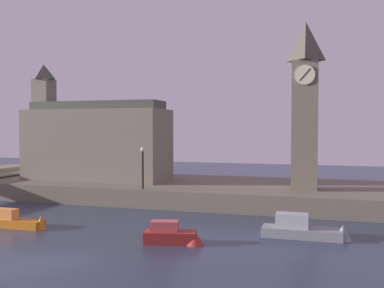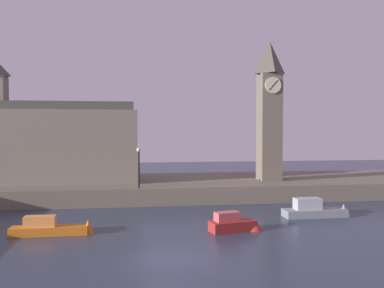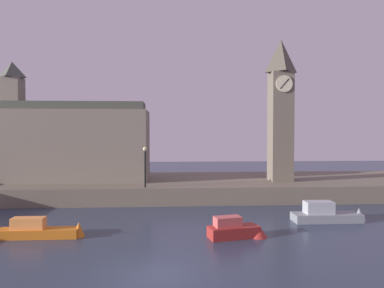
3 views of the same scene
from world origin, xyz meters
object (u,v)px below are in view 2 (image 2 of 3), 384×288
(parliament_hall, at_px, (60,142))
(streetlamp, at_px, (139,162))
(boat_cruiser_grey, at_px, (321,211))
(boat_patrol_orange, at_px, (57,228))
(clock_tower, at_px, (269,108))
(boat_dinghy_red, at_px, (236,224))

(parliament_hall, distance_m, streetlamp, 8.98)
(boat_cruiser_grey, xyz_separation_m, boat_patrol_orange, (-18.28, -2.66, -0.06))
(clock_tower, height_order, boat_cruiser_grey, clock_tower)
(clock_tower, distance_m, boat_cruiser_grey, 12.59)
(boat_patrol_orange, bearing_deg, clock_tower, 35.13)
(parliament_hall, bearing_deg, boat_cruiser_grey, -28.78)
(clock_tower, bearing_deg, boat_dinghy_red, -116.60)
(boat_cruiser_grey, bearing_deg, clock_tower, 94.14)
(parliament_hall, bearing_deg, boat_dinghy_red, -47.79)
(clock_tower, distance_m, streetlamp, 13.86)
(clock_tower, height_order, streetlamp, clock_tower)
(parliament_hall, relative_size, boat_patrol_orange, 2.71)
(streetlamp, relative_size, boat_dinghy_red, 0.94)
(parliament_hall, relative_size, boat_cruiser_grey, 2.62)
(boat_cruiser_grey, relative_size, boat_dinghy_red, 1.45)
(boat_patrol_orange, bearing_deg, boat_dinghy_red, -3.57)
(boat_patrol_orange, bearing_deg, streetlamp, 60.23)
(parliament_hall, bearing_deg, clock_tower, -4.45)
(boat_patrol_orange, bearing_deg, boat_cruiser_grey, 8.28)
(boat_dinghy_red, bearing_deg, streetlamp, 122.13)
(clock_tower, bearing_deg, streetlamp, -164.26)
(streetlamp, distance_m, boat_patrol_orange, 10.69)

